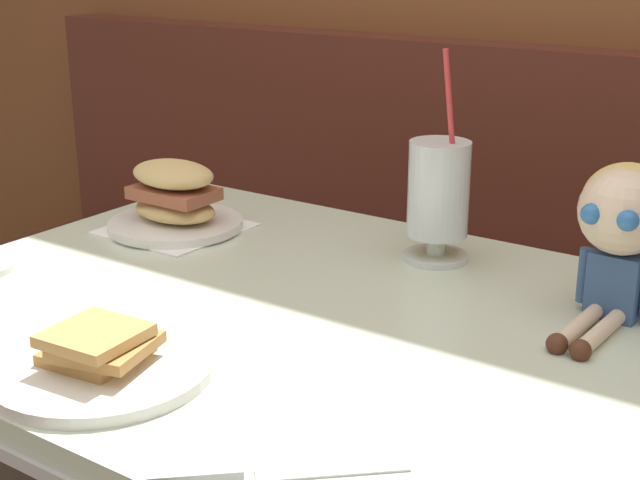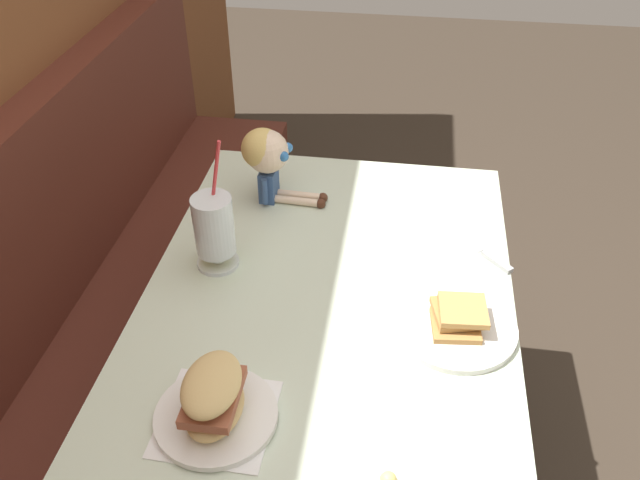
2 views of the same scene
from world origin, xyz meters
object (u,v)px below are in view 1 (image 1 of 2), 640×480
sandwich_plate (174,202)px  butter_knife (234,474)px  milkshake_glass (438,195)px  toast_plate (101,361)px  seated_doll (622,220)px

sandwich_plate → butter_knife: sandwich_plate is taller
butter_knife → milkshake_glass: bearing=101.0°
toast_plate → seated_doll: size_ratio=1.13×
toast_plate → seated_doll: (0.42, 0.48, 0.11)m
sandwich_plate → butter_knife: 0.74m
butter_knife → seated_doll: (0.16, 0.55, 0.12)m
toast_plate → sandwich_plate: 0.51m
seated_doll → milkshake_glass: bearing=167.9°
toast_plate → sandwich_plate: size_ratio=1.14×
milkshake_glass → sandwich_plate: (-0.42, -0.11, -0.05)m
milkshake_glass → seated_doll: (0.28, -0.06, 0.03)m
seated_doll → toast_plate: bearing=-131.1°
milkshake_glass → sandwich_plate: 0.44m
milkshake_glass → toast_plate: bearing=-103.9°
toast_plate → milkshake_glass: size_ratio=0.79×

